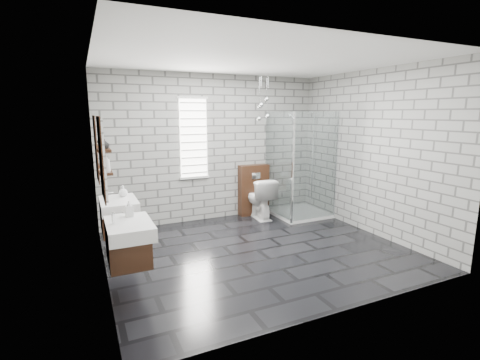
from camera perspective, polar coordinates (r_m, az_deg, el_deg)
floor at (r=5.27m, az=2.94°, el=-11.51°), size 4.20×3.60×0.02m
ceiling at (r=4.92m, az=3.27°, el=19.21°), size 4.20×3.60×0.02m
wall_back at (r=6.56m, az=-4.31°, el=5.22°), size 4.20×0.02×2.70m
wall_front at (r=3.44m, az=17.27°, el=-0.46°), size 4.20×0.02×2.70m
wall_left at (r=4.36m, az=-22.28°, el=1.54°), size 0.02×3.60×2.70m
wall_right at (r=6.18m, az=20.75°, el=4.19°), size 0.02×3.60×2.70m
vanity_left at (r=3.96m, az=-18.31°, el=-7.93°), size 0.47×0.70×1.57m
vanity_right at (r=5.00m, az=-19.76°, el=-4.12°), size 0.47×0.70×1.57m
shelf_lower at (r=4.32m, az=-21.17°, el=1.13°), size 0.14×0.30×0.03m
shelf_upper at (r=4.28m, az=-21.41°, el=4.56°), size 0.14×0.30×0.03m
window at (r=6.39m, az=-7.63°, el=6.80°), size 0.56×0.05×1.48m
cistern_panel at (r=6.90m, az=2.23°, el=-1.62°), size 0.60×0.20×1.00m
flush_plate at (r=6.75m, az=2.65°, el=0.69°), size 0.18×0.01×0.12m
shower_enclosure at (r=6.83m, az=9.58°, el=-1.89°), size 1.00×1.00×2.03m
pendant_cluster at (r=6.47m, az=3.76°, el=11.62°), size 0.27×0.24×0.85m
toilet at (r=6.71m, az=3.19°, el=-2.95°), size 0.48×0.79×0.78m
soap_bottle_a at (r=4.12m, az=-17.75°, el=-4.46°), size 0.09×0.09×0.19m
soap_bottle_b at (r=5.12m, az=-18.64°, el=-1.74°), size 0.13×0.13×0.16m
soap_bottle_c at (r=4.21m, az=-21.06°, el=2.54°), size 0.11×0.11×0.21m
vase at (r=4.30m, az=-21.36°, el=5.55°), size 0.13×0.13×0.11m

